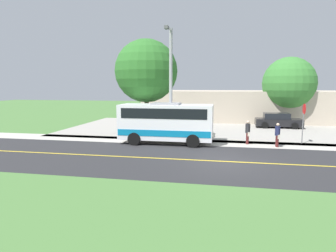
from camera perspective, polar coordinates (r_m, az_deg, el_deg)
ground_plane at (r=16.46m, az=10.97°, el=-6.84°), size 120.00×120.00×0.00m
road_surface at (r=16.46m, az=10.97°, el=-6.83°), size 8.00×100.00×0.01m
sidewalk at (r=21.53m, az=10.94°, el=-3.33°), size 2.40×100.00×0.01m
parking_lot_surface at (r=28.80m, az=16.89°, el=-0.70°), size 14.00×36.00×0.01m
road_centre_line at (r=16.46m, az=10.97°, el=-6.81°), size 0.16×100.00×0.00m
shuttle_bus_front at (r=20.95m, az=-0.35°, el=0.95°), size 2.61×6.75×2.93m
pedestrian_with_bags at (r=21.15m, az=20.64°, el=-1.51°), size 0.72×0.34×1.63m
pedestrian_waiting at (r=21.52m, az=15.34°, el=-1.05°), size 0.72×0.34×1.68m
stop_sign at (r=22.84m, az=25.01°, el=1.68°), size 0.76×0.07×2.88m
street_light_pole at (r=21.15m, az=0.49°, el=8.85°), size 1.97×0.24×8.17m
parked_car_near at (r=30.91m, az=20.70°, el=0.98°), size 2.07×4.42×1.45m
tree_curbside at (r=24.17m, az=-4.28°, el=10.67°), size 5.11×5.11×7.89m
tree_lot_edge at (r=34.03m, az=22.59°, el=7.72°), size 5.58×5.58×7.18m
commercial_building at (r=37.49m, az=14.63°, el=4.01°), size 10.00×23.74×3.50m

